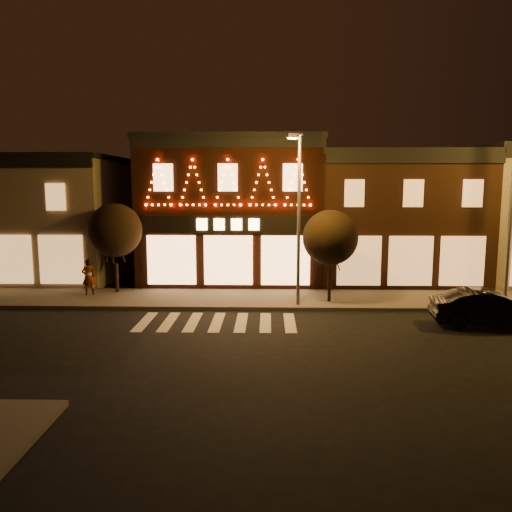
{
  "coord_description": "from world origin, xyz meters",
  "views": [
    {
      "loc": [
        2.13,
        -16.13,
        5.62
      ],
      "look_at": [
        1.61,
        4.0,
        2.77
      ],
      "focal_mm": 35.32,
      "sensor_mm": 36.0,
      "label": 1
    }
  ],
  "objects": [
    {
      "name": "ground",
      "position": [
        0.0,
        0.0,
        0.0
      ],
      "size": [
        120.0,
        120.0,
        0.0
      ],
      "primitive_type": "plane",
      "color": "black",
      "rests_on": "ground"
    },
    {
      "name": "sidewalk_far",
      "position": [
        2.0,
        8.0,
        0.07
      ],
      "size": [
        44.0,
        4.0,
        0.15
      ],
      "primitive_type": "cube",
      "color": "#47423D",
      "rests_on": "ground"
    },
    {
      "name": "building_left",
      "position": [
        -13.0,
        13.99,
        3.66
      ],
      "size": [
        12.2,
        8.28,
        7.3
      ],
      "color": "#7B6F57",
      "rests_on": "ground"
    },
    {
      "name": "building_pulp",
      "position": [
        0.0,
        13.98,
        4.16
      ],
      "size": [
        10.2,
        8.34,
        8.3
      ],
      "color": "black",
      "rests_on": "ground"
    },
    {
      "name": "building_right_a",
      "position": [
        9.5,
        13.99,
        3.76
      ],
      "size": [
        9.2,
        8.28,
        7.5
      ],
      "color": "#381F13",
      "rests_on": "ground"
    },
    {
      "name": "streetlamp_mid",
      "position": [
        3.42,
        6.38,
        4.63
      ],
      "size": [
        0.71,
        1.74,
        7.63
      ],
      "rotation": [
        0.0,
        0.0,
        0.25
      ],
      "color": "#59595E",
      "rests_on": "sidewalk_far"
    },
    {
      "name": "tree_left",
      "position": [
        -5.69,
        9.12,
        3.33
      ],
      "size": [
        2.72,
        2.72,
        4.55
      ],
      "rotation": [
        0.0,
        0.0,
        0.01
      ],
      "color": "black",
      "rests_on": "sidewalk_far"
    },
    {
      "name": "tree_right",
      "position": [
        5.0,
        7.32,
        3.18
      ],
      "size": [
        2.59,
        2.59,
        4.33
      ],
      "rotation": [
        0.0,
        0.0,
        -0.06
      ],
      "color": "black",
      "rests_on": "sidewalk_far"
    },
    {
      "name": "dark_sedan",
      "position": [
        10.94,
        3.69,
        0.73
      ],
      "size": [
        4.56,
        1.92,
        1.46
      ],
      "primitive_type": "imported",
      "rotation": [
        0.0,
        0.0,
        1.49
      ],
      "color": "black",
      "rests_on": "ground"
    },
    {
      "name": "pedestrian",
      "position": [
        -6.88,
        8.38,
        1.05
      ],
      "size": [
        0.77,
        0.63,
        1.81
      ],
      "primitive_type": "imported",
      "rotation": [
        0.0,
        0.0,
        3.5
      ],
      "color": "gray",
      "rests_on": "sidewalk_far"
    }
  ]
}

